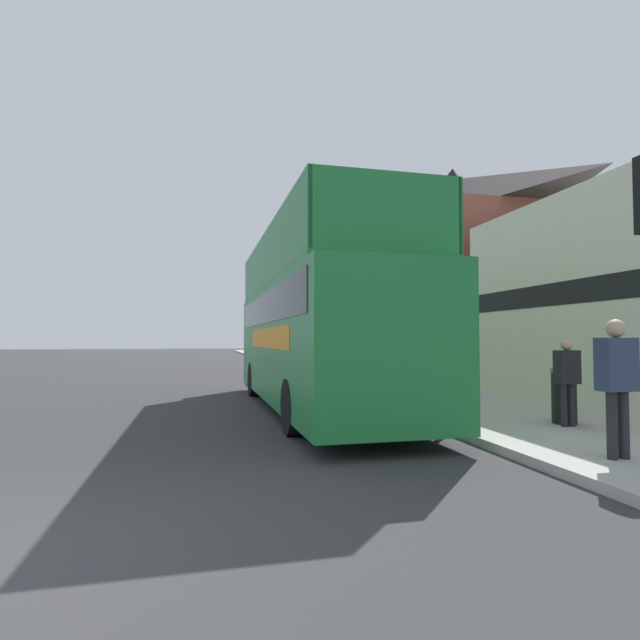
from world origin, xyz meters
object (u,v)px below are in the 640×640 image
(parked_car_ahead_of_bus, at_px, (286,366))
(pedestrian_nearest, at_px, (617,374))
(litter_bin, at_px, (564,394))
(tour_bus, at_px, (314,332))
(lamp_post_second, at_px, (343,300))
(pedestrian_third, at_px, (423,358))
(pedestrian_second, at_px, (567,373))
(lamp_post_nearest, at_px, (453,247))

(parked_car_ahead_of_bus, relative_size, pedestrian_nearest, 2.15)
(pedestrian_nearest, relative_size, litter_bin, 1.79)
(parked_car_ahead_of_bus, bearing_deg, pedestrian_nearest, -81.08)
(tour_bus, relative_size, litter_bin, 10.38)
(tour_bus, xyz_separation_m, parked_car_ahead_of_bus, (0.54, 7.78, -1.24))
(parked_car_ahead_of_bus, xyz_separation_m, lamp_post_second, (1.80, -2.08, 2.51))
(pedestrian_third, height_order, lamp_post_second, lamp_post_second)
(pedestrian_second, relative_size, lamp_post_nearest, 0.32)
(pedestrian_nearest, height_order, lamp_post_nearest, lamp_post_nearest)
(pedestrian_nearest, relative_size, pedestrian_third, 1.01)
(pedestrian_third, xyz_separation_m, litter_bin, (1.23, -3.56, -0.56))
(pedestrian_third, bearing_deg, pedestrian_second, -74.61)
(parked_car_ahead_of_bus, distance_m, litter_bin, 12.22)
(pedestrian_second, relative_size, pedestrian_third, 0.87)
(lamp_post_second, xyz_separation_m, litter_bin, (1.61, -9.65, -2.49))
(pedestrian_second, height_order, litter_bin, pedestrian_second)
(lamp_post_second, height_order, litter_bin, lamp_post_second)
(lamp_post_nearest, bearing_deg, litter_bin, -20.21)
(parked_car_ahead_of_bus, bearing_deg, lamp_post_second, -48.71)
(parked_car_ahead_of_bus, xyz_separation_m, pedestrian_third, (2.19, -8.17, 0.57))
(pedestrian_third, height_order, lamp_post_nearest, lamp_post_nearest)
(litter_bin, bearing_deg, pedestrian_third, 109.00)
(tour_bus, bearing_deg, lamp_post_nearest, -58.29)
(pedestrian_second, relative_size, lamp_post_second, 0.36)
(pedestrian_third, bearing_deg, pedestrian_nearest, -90.29)
(pedestrian_second, bearing_deg, parked_car_ahead_of_bus, 105.11)
(parked_car_ahead_of_bus, xyz_separation_m, litter_bin, (3.41, -11.73, 0.02))
(litter_bin, bearing_deg, tour_bus, 135.02)
(pedestrian_nearest, height_order, litter_bin, pedestrian_nearest)
(lamp_post_second, bearing_deg, pedestrian_nearest, -88.35)
(tour_bus, height_order, pedestrian_third, tour_bus)
(lamp_post_second, bearing_deg, lamp_post_nearest, -91.67)
(pedestrian_third, bearing_deg, litter_bin, -71.00)
(pedestrian_second, bearing_deg, lamp_post_second, 98.26)
(pedestrian_nearest, relative_size, pedestrian_second, 1.16)
(pedestrian_nearest, bearing_deg, pedestrian_second, 64.25)
(pedestrian_second, bearing_deg, lamp_post_nearest, 150.00)
(lamp_post_nearest, xyz_separation_m, litter_bin, (1.87, -0.69, -2.84))
(pedestrian_nearest, height_order, pedestrian_third, pedestrian_nearest)
(pedestrian_second, distance_m, lamp_post_second, 10.26)
(pedestrian_second, bearing_deg, tour_bus, 131.73)
(pedestrian_nearest, bearing_deg, pedestrian_third, 89.71)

